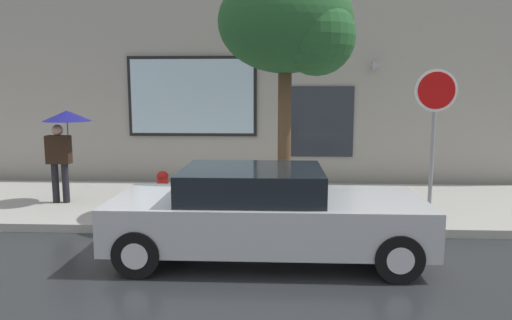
{
  "coord_description": "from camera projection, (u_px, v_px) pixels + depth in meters",
  "views": [
    {
      "loc": [
        0.9,
        -6.73,
        2.43
      ],
      "look_at": [
        0.5,
        1.8,
        1.2
      ],
      "focal_mm": 32.71,
      "sensor_mm": 36.0,
      "label": 1
    }
  ],
  "objects": [
    {
      "name": "building_facade",
      "position": [
        243.0,
        52.0,
        11.98
      ],
      "size": [
        20.0,
        0.67,
        7.0
      ],
      "color": "#9E998E",
      "rests_on": "ground"
    },
    {
      "name": "sidewalk",
      "position": [
        236.0,
        204.0,
        9.99
      ],
      "size": [
        20.0,
        4.0,
        0.15
      ],
      "primitive_type": "cube",
      "color": "#A3A099",
      "rests_on": "ground"
    },
    {
      "name": "pedestrian_with_umbrella",
      "position": [
        64.0,
        130.0,
        9.57
      ],
      "size": [
        0.98,
        0.98,
        1.93
      ],
      "color": "black",
      "rests_on": "sidewalk"
    },
    {
      "name": "parked_car",
      "position": [
        265.0,
        213.0,
        6.89
      ],
      "size": [
        4.52,
        1.95,
        1.34
      ],
      "color": "#B7BABF",
      "rests_on": "ground"
    },
    {
      "name": "stop_sign",
      "position": [
        435.0,
        114.0,
        8.38
      ],
      "size": [
        0.76,
        0.1,
        2.7
      ],
      "color": "gray",
      "rests_on": "sidewalk"
    },
    {
      "name": "fire_hydrant",
      "position": [
        163.0,
        191.0,
        9.03
      ],
      "size": [
        0.3,
        0.44,
        0.79
      ],
      "color": "red",
      "rests_on": "sidewalk"
    },
    {
      "name": "street_tree",
      "position": [
        292.0,
        27.0,
        8.32
      ],
      "size": [
        2.44,
        2.07,
        4.46
      ],
      "color": "#4C3823",
      "rests_on": "sidewalk"
    },
    {
      "name": "ground_plane",
      "position": [
        218.0,
        255.0,
        7.04
      ],
      "size": [
        60.0,
        60.0,
        0.0
      ],
      "primitive_type": "plane",
      "color": "#282B2D"
    }
  ]
}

